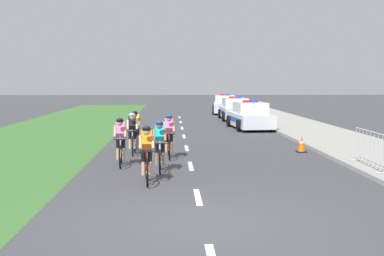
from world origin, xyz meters
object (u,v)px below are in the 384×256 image
cyclist_second (160,145)px  cyclist_fifth (132,133)px  cyclist_fourth (169,135)px  police_car_third (225,105)px  cyclist_sixth (135,130)px  police_car_second (235,110)px  police_car_nearest (250,117)px  crowd_barrier_middle (370,149)px  cyclist_lead (147,153)px  cyclist_third (120,141)px  traffic_cone_near (302,144)px

cyclist_second → cyclist_fifth: 3.52m
cyclist_second → cyclist_fourth: 2.47m
police_car_third → cyclist_sixth: bearing=-105.8°
cyclist_fourth → police_car_second: bearing=74.5°
cyclist_fourth → police_car_nearest: 10.79m
police_car_third → police_car_nearest: bearing=-90.0°
cyclist_second → police_car_third: bearing=79.2°
cyclist_second → crowd_barrier_middle: bearing=-1.7°
cyclist_sixth → crowd_barrier_middle: (7.26, -4.62, -0.14)m
cyclist_lead → cyclist_third: 2.75m
cyclist_lead → cyclist_fourth: (0.56, 4.03, 0.00)m
crowd_barrier_middle → police_car_nearest: bearing=97.0°
cyclist_fourth → crowd_barrier_middle: 6.52m
crowd_barrier_middle → cyclist_second: bearing=178.3°
police_car_nearest → crowd_barrier_middle: 12.57m
cyclist_second → police_car_second: police_car_second is taller
cyclist_third → crowd_barrier_middle: size_ratio=0.74×
cyclist_lead → cyclist_sixth: 6.06m
police_car_nearest → traffic_cone_near: (0.52, -8.73, -0.37)m
cyclist_second → police_car_nearest: (4.69, 12.29, -0.11)m
cyclist_second → police_car_third: size_ratio=0.38×
cyclist_fifth → traffic_cone_near: bearing=1.9°
cyclist_sixth → cyclist_lead: bearing=-83.0°
cyclist_sixth → traffic_cone_near: 6.33m
police_car_third → crowd_barrier_middle: police_car_third is taller
cyclist_fourth → police_car_nearest: size_ratio=0.38×
cyclist_sixth → police_car_nearest: bearing=53.9°
cyclist_fourth → police_car_second: size_ratio=0.39×
cyclist_fourth → cyclist_sixth: same height
cyclist_fifth → cyclist_sixth: 1.09m
cyclist_third → cyclist_sixth: bearing=86.5°
cyclist_fourth → police_car_third: (4.43, 22.17, -0.11)m
police_car_second → cyclist_third: bearing=-108.8°
cyclist_second → cyclist_sixth: 4.56m
police_car_third → cyclist_fourth: bearing=-101.3°
cyclist_lead → crowd_barrier_middle: (6.52, 1.39, -0.14)m
police_car_nearest → traffic_cone_near: 8.75m
crowd_barrier_middle → traffic_cone_near: (-1.01, 3.74, -0.34)m
cyclist_fourth → cyclist_lead: bearing=-97.9°
cyclist_second → cyclist_sixth: (-1.05, 4.44, 0.00)m
police_car_nearest → police_car_third: bearing=90.0°
cyclist_sixth → cyclist_third: bearing=-93.5°
cyclist_fourth → cyclist_sixth: size_ratio=1.00×
cyclist_second → police_car_nearest: size_ratio=0.38×
cyclist_third → cyclist_sixth: 3.44m
police_car_nearest → police_car_second: 6.19m
police_car_third → traffic_cone_near: bearing=-88.6°
cyclist_fourth → police_car_nearest: (4.43, 9.83, -0.11)m
cyclist_lead → cyclist_sixth: (-0.74, 6.01, 0.00)m
cyclist_lead → cyclist_sixth: same height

